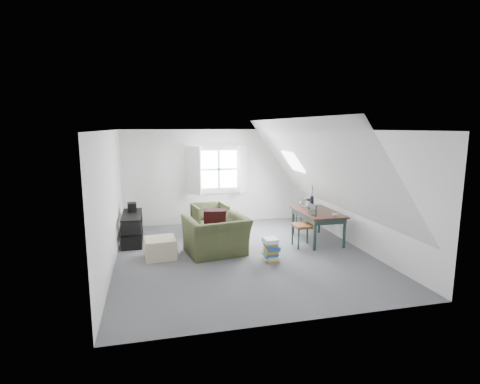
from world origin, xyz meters
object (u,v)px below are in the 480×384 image
object	(u,v)px
dining_chair_far	(305,212)
dining_chair_near	(305,225)
media_shelf	(132,230)
dining_table	(318,215)
armchair_far	(210,233)
magazine_stack	(271,250)
ottoman	(160,248)
armchair_near	(216,254)

from	to	relation	value
dining_chair_far	dining_chair_near	xyz separation A→B (m)	(-0.58, -1.35, 0.06)
media_shelf	dining_table	bearing A→B (deg)	-16.73
armchair_far	magazine_stack	size ratio (longest dim) A/B	1.82
dining_chair_near	media_shelf	world-z (taller)	dining_chair_near
ottoman	magazine_stack	xyz separation A→B (m)	(2.08, -0.69, 0.03)
armchair_far	dining_table	size ratio (longest dim) A/B	0.58
armchair_near	dining_chair_far	world-z (taller)	dining_chair_far
armchair_near	dining_table	bearing A→B (deg)	178.40
dining_table	magazine_stack	world-z (taller)	dining_table
armchair_near	dining_chair_near	size ratio (longest dim) A/B	1.29
armchair_near	ottoman	xyz separation A→B (m)	(-1.12, 0.05, 0.20)
dining_chair_far	armchair_far	bearing A→B (deg)	2.63
magazine_stack	dining_chair_far	bearing A→B (deg)	52.33
dining_table	media_shelf	xyz separation A→B (m)	(-4.07, 0.86, -0.31)
dining_table	dining_chair_far	distance (m)	1.08
dining_table	dining_chair_near	world-z (taller)	dining_chair_near
magazine_stack	media_shelf	bearing A→B (deg)	145.24
armchair_far	media_shelf	size ratio (longest dim) A/B	0.64
media_shelf	ottoman	bearing A→B (deg)	-68.33
armchair_near	dining_table	size ratio (longest dim) A/B	0.87
armchair_far	magazine_stack	xyz separation A→B (m)	(0.84, -2.20, 0.22)
armchair_near	magazine_stack	world-z (taller)	magazine_stack
dining_table	dining_chair_near	distance (m)	0.53
armchair_far	ottoman	bearing A→B (deg)	-137.13
dining_chair_near	magazine_stack	world-z (taller)	dining_chair_near
ottoman	media_shelf	world-z (taller)	media_shelf
armchair_far	media_shelf	distance (m)	1.87
armchair_far	armchair_near	bearing A→B (deg)	-102.26
ottoman	dining_chair_near	size ratio (longest dim) A/B	0.64
armchair_far	magazine_stack	world-z (taller)	magazine_stack
ottoman	media_shelf	bearing A→B (deg)	116.46
armchair_near	magazine_stack	distance (m)	1.17
magazine_stack	armchair_far	bearing A→B (deg)	110.89
armchair_near	dining_chair_far	size ratio (longest dim) A/B	1.48
dining_table	magazine_stack	bearing A→B (deg)	-146.92
dining_chair_near	armchair_near	bearing A→B (deg)	-102.35
dining_chair_near	media_shelf	xyz separation A→B (m)	(-3.64, 1.15, -0.19)
ottoman	dining_chair_near	xyz separation A→B (m)	(3.07, -0.00, 0.29)
ottoman	dining_chair_far	world-z (taller)	dining_chair_far
armchair_far	dining_chair_far	distance (m)	2.46
armchair_near	dining_table	world-z (taller)	dining_table
dining_chair_far	magazine_stack	size ratio (longest dim) A/B	1.82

